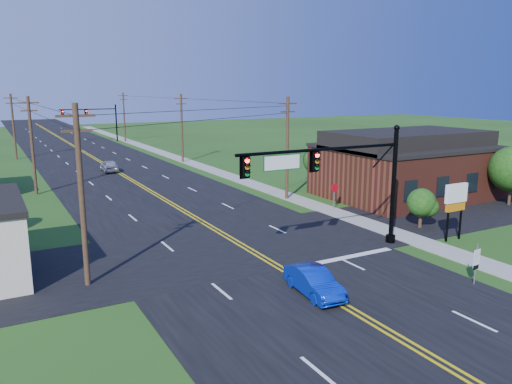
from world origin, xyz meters
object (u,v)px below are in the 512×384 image
blue_car (314,282)px  stop_sign (335,190)px  route_sign (476,261)px  signal_mast_main (337,175)px  signal_mast_far (92,117)px

blue_car → stop_sign: 17.71m
route_sign → stop_sign: 16.67m
signal_mast_main → route_sign: bearing=-66.5°
signal_mast_main → route_sign: 8.67m
blue_car → route_sign: route_sign is taller
signal_mast_far → signal_mast_main: bearing=-90.1°
route_sign → stop_sign: size_ratio=0.99×
signal_mast_main → signal_mast_far: (0.10, 72.00, -0.20)m
signal_mast_far → route_sign: size_ratio=5.11×
signal_mast_far → blue_car: (-4.75, -76.44, -3.91)m
signal_mast_main → blue_car: 7.63m
blue_car → route_sign: bearing=-14.8°
signal_mast_main → stop_sign: bearing=52.6°
blue_car → route_sign: 8.33m
blue_car → stop_sign: (11.51, 13.42, 0.92)m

